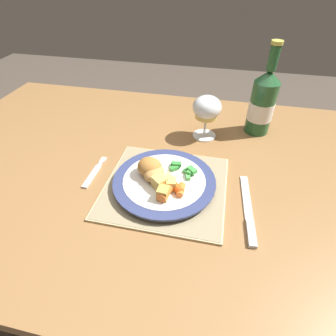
# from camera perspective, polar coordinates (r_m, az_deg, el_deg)

# --- Properties ---
(ground_plane) EXTENTS (6.00, 6.00, 0.00)m
(ground_plane) POSITION_cam_1_polar(r_m,az_deg,el_deg) (1.33, -1.79, -24.66)
(ground_plane) COLOR #4C4238
(dining_table) EXTENTS (1.42, 0.90, 0.74)m
(dining_table) POSITION_cam_1_polar(r_m,az_deg,el_deg) (0.79, -2.75, -3.87)
(dining_table) COLOR olive
(dining_table) RESTS_ON ground
(placemat) EXTENTS (0.30, 0.29, 0.01)m
(placemat) POSITION_cam_1_polar(r_m,az_deg,el_deg) (0.66, -0.55, -4.05)
(placemat) COLOR #CCB789
(placemat) RESTS_ON dining_table
(dinner_plate) EXTENTS (0.26, 0.26, 0.02)m
(dinner_plate) POSITION_cam_1_polar(r_m,az_deg,el_deg) (0.66, -0.81, -3.02)
(dinner_plate) COLOR white
(dinner_plate) RESTS_ON placemat
(breaded_croquettes) EXTENTS (0.09, 0.09, 0.05)m
(breaded_croquettes) POSITION_cam_1_polar(r_m,az_deg,el_deg) (0.65, -3.65, -0.26)
(breaded_croquettes) COLOR #A87033
(breaded_croquettes) RESTS_ON dinner_plate
(green_beans_pile) EXTENTS (0.07, 0.06, 0.02)m
(green_beans_pile) POSITION_cam_1_polar(r_m,az_deg,el_deg) (0.67, 3.33, -0.15)
(green_beans_pile) COLOR #4CA84C
(green_beans_pile) RESTS_ON dinner_plate
(glazed_carrots) EXTENTS (0.06, 0.07, 0.02)m
(glazed_carrots) POSITION_cam_1_polar(r_m,az_deg,el_deg) (0.61, 0.77, -4.84)
(glazed_carrots) COLOR #CC5119
(glazed_carrots) RESTS_ON dinner_plate
(fork) EXTENTS (0.02, 0.13, 0.01)m
(fork) POSITION_cam_1_polar(r_m,az_deg,el_deg) (0.73, -15.93, -1.22)
(fork) COLOR silver
(fork) RESTS_ON dining_table
(table_knife) EXTENTS (0.03, 0.22, 0.01)m
(table_knife) POSITION_cam_1_polar(r_m,az_deg,el_deg) (0.63, 17.13, -9.51)
(table_knife) COLOR silver
(table_knife) RESTS_ON dining_table
(wine_glass) EXTENTS (0.09, 0.09, 0.14)m
(wine_glass) POSITION_cam_1_polar(r_m,az_deg,el_deg) (0.81, 8.44, 12.52)
(wine_glass) COLOR silver
(wine_glass) RESTS_ON dining_table
(bottle) EXTENTS (0.08, 0.08, 0.28)m
(bottle) POSITION_cam_1_polar(r_m,az_deg,el_deg) (0.88, 19.85, 13.19)
(bottle) COLOR #23562D
(bottle) RESTS_ON dining_table
(roast_potatoes) EXTENTS (0.06, 0.08, 0.03)m
(roast_potatoes) POSITION_cam_1_polar(r_m,az_deg,el_deg) (0.61, -0.81, -3.75)
(roast_potatoes) COLOR gold
(roast_potatoes) RESTS_ON dinner_plate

